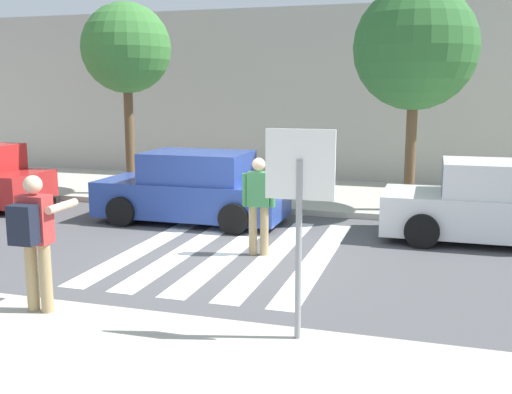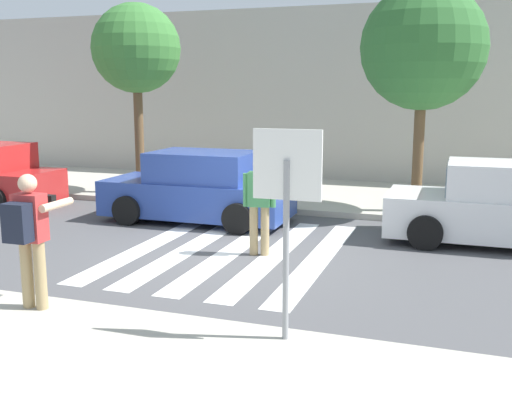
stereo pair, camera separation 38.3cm
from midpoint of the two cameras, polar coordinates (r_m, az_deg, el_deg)
ground_plane at (r=10.68m, az=-3.82°, el=-5.47°), size 120.00×120.00×0.00m
sidewalk_far at (r=16.28m, az=3.59°, el=0.27°), size 60.00×4.80×0.14m
building_facade_far at (r=20.35m, az=6.54°, el=9.56°), size 56.00×4.00×5.32m
crosswalk_stripe_0 at (r=11.50m, az=-10.98°, el=-4.48°), size 0.44×5.20×0.01m
crosswalk_stripe_1 at (r=11.16m, az=-7.32°, el=-4.83°), size 0.44×5.20×0.01m
crosswalk_stripe_2 at (r=10.86m, az=-3.45°, el=-5.17°), size 0.44×5.20×0.01m
crosswalk_stripe_3 at (r=10.62m, az=0.63°, el=-5.52°), size 0.44×5.20×0.01m
crosswalk_stripe_4 at (r=10.44m, az=4.87°, el=-5.84°), size 0.44×5.20×0.01m
stop_sign at (r=6.43m, az=2.48°, el=0.78°), size 0.76×0.08×2.34m
photographer_with_backpack at (r=7.89m, az=-21.66°, el=-3.11°), size 0.59×0.85×1.72m
pedestrian_crossing at (r=10.40m, az=-0.80°, el=-0.37°), size 0.58×0.29×1.72m
parked_car_blue at (r=13.19m, az=-6.80°, el=0.74°), size 4.10×1.92×1.55m
parked_car_white at (r=12.16m, az=21.03°, el=-0.70°), size 4.10×1.92×1.55m
street_tree_west at (r=16.17m, az=-12.93°, el=13.56°), size 2.30×2.30×4.93m
street_tree_center at (r=13.96m, az=14.14°, el=13.56°), size 2.74×2.74×5.02m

